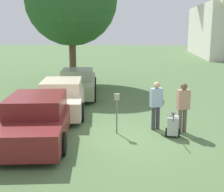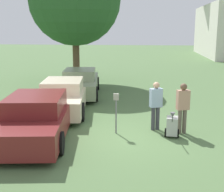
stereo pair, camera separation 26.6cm
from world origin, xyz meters
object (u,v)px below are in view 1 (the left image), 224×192
at_px(parked_car_maroon, 39,117).
at_px(person_worker, 156,103).
at_px(parked_car_cream, 63,96).
at_px(parked_car_sage, 78,83).
at_px(person_supervisor, 183,105).
at_px(parking_meter, 117,106).
at_px(equipment_cart, 173,125).

bearing_deg(parked_car_maroon, person_worker, 8.45).
xyz_separation_m(parked_car_cream, person_worker, (3.90, -2.13, 0.32)).
xyz_separation_m(parked_car_sage, person_supervisor, (4.80, -5.80, 0.32)).
xyz_separation_m(parked_car_sage, parking_meter, (2.55, -6.04, 0.29)).
xyz_separation_m(parked_car_cream, parking_meter, (2.55, -2.67, 0.30)).
bearing_deg(person_supervisor, parking_meter, -10.51).
bearing_deg(parked_car_sage, parking_meter, -74.97).
distance_m(parked_car_sage, person_worker, 6.75).
bearing_deg(equipment_cart, parked_car_cream, 152.63).
xyz_separation_m(parked_car_sage, person_worker, (3.90, -5.50, 0.31)).
height_order(person_worker, equipment_cart, person_worker).
distance_m(person_supervisor, equipment_cart, 0.83).
bearing_deg(parked_car_maroon, parked_car_sage, 82.16).
distance_m(parked_car_maroon, equipment_cart, 4.47).
bearing_deg(person_supervisor, parked_car_cream, -43.50).
relative_size(parked_car_cream, person_supervisor, 2.99).
relative_size(parked_car_sage, person_supervisor, 2.97).
bearing_deg(parked_car_cream, parking_meter, -54.16).
bearing_deg(parked_car_maroon, parking_meter, 5.32).
xyz_separation_m(parking_meter, person_supervisor, (2.25, 0.24, 0.03)).
bearing_deg(parked_car_sage, parked_car_maroon, -97.84).
relative_size(person_supervisor, equipment_cart, 1.75).
xyz_separation_m(parked_car_maroon, equipment_cart, (4.44, 0.42, -0.29)).
bearing_deg(person_worker, parked_car_sage, -76.80).
xyz_separation_m(parked_car_maroon, person_worker, (3.90, 1.14, 0.31)).
bearing_deg(person_supervisor, equipment_cart, 32.15).
relative_size(parked_car_maroon, person_worker, 3.19).
bearing_deg(equipment_cart, parking_meter, -179.94).
relative_size(person_worker, person_supervisor, 0.99).
distance_m(parked_car_sage, person_supervisor, 7.54).
relative_size(parked_car_maroon, equipment_cart, 5.51).
bearing_deg(parking_meter, parked_car_maroon, -166.83).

